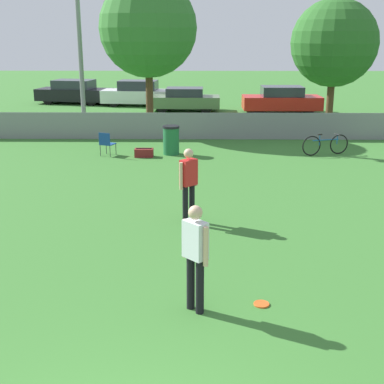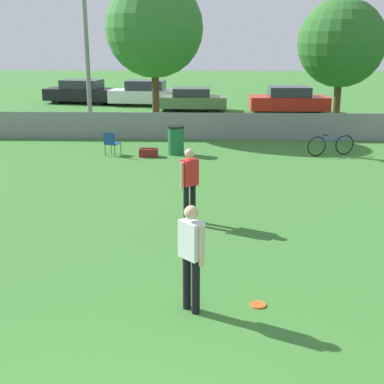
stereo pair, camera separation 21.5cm
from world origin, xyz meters
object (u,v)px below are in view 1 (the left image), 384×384
Objects in this scene: trash_bin at (171,140)px; bicycle_sideline at (325,145)px; player_thrower_red at (189,180)px; parked_car_red at (282,100)px; parked_car_olive at (185,99)px; frisbee_disc at (261,304)px; gear_bag_sideline at (144,153)px; folding_chair_sideline at (107,142)px; parked_car_white at (138,94)px; tree_near_pole at (148,28)px; tree_far_right at (334,43)px; player_receiver_white at (195,251)px; parked_car_dark at (74,92)px.

bicycle_sideline is at bearing -0.36° from trash_bin.
parked_car_red is (4.76, 17.88, -0.31)m from player_thrower_red.
parked_car_olive is (-0.58, 18.54, -0.36)m from player_thrower_red.
gear_bag_sideline is (-2.98, 10.76, 0.13)m from frisbee_disc.
trash_bin is at bearing 163.29° from bicycle_sideline.
folding_chair_sideline is 1.39m from gear_bag_sideline.
parked_car_white reaches higher than frisbee_disc.
tree_near_pole is 3.70× the size of bicycle_sideline.
bicycle_sideline is 1.70× the size of trash_bin.
tree_near_pole is at bearing 129.02° from bicycle_sideline.
tree_near_pole is 9.12m from bicycle_sideline.
tree_near_pole reaches higher than tree_far_right.
gear_bag_sideline is 11.75m from parked_car_olive.
player_receiver_white is 22.45m from parked_car_red.
player_thrower_red reaches higher than folding_chair_sideline.
frisbee_disc is 27.23m from parked_car_dark.
tree_near_pole is 6.62m from gear_bag_sideline.
gear_bag_sideline is at bearing 105.46° from frisbee_disc.
player_receiver_white is at bearing -82.42° from tree_near_pole.
parked_car_white reaches higher than folding_chair_sideline.
player_thrower_red reaches higher than bicycle_sideline.
parked_car_red is (-0.02, 10.62, 0.33)m from bicycle_sideline.
gear_bag_sideline is 16.10m from parked_car_dark.
gear_bag_sideline is (-6.50, -0.41, -0.23)m from bicycle_sideline.
frisbee_disc is 0.15× the size of bicycle_sideline.
trash_bin reaches higher than gear_bag_sideline.
player_receiver_white is 12.26m from bicycle_sideline.
player_thrower_red reaches higher than parked_car_olive.
player_receiver_white is at bearing -128.37° from bicycle_sideline.
tree_near_pole is at bearing 92.55° from gear_bag_sideline.
parked_car_olive reaches higher than trash_bin.
trash_bin is at bearing 51.43° from player_thrower_red.
player_thrower_red is at bearing -83.93° from trash_bin.
player_receiver_white is at bearing -85.19° from trash_bin.
player_thrower_red is 0.41× the size of parked_car_red.
parked_car_red is (6.70, 5.98, -3.71)m from tree_near_pole.
player_thrower_red is 7.11m from gear_bag_sideline.
trash_bin is (-0.77, 7.29, -0.49)m from player_thrower_red.
folding_chair_sideline is at bearing 69.02° from player_thrower_red.
parked_car_olive is 0.93× the size of parked_car_red.
folding_chair_sideline is 7.84m from bicycle_sideline.
folding_chair_sideline is 15.52m from parked_car_dark.
parked_car_red reaches higher than bicycle_sideline.
folding_chair_sideline is 1.30× the size of gear_bag_sideline.
player_thrower_red is at bearing -60.87° from parked_car_dark.
player_thrower_red reaches higher than parked_car_dark.
tree_far_right is 5.53× the size of trash_bin.
player_thrower_red is 1.00× the size of player_receiver_white.
folding_chair_sideline is 13.89m from parked_car_white.
player_thrower_red is 7.35m from trash_bin.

